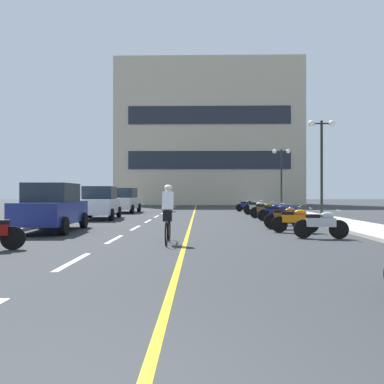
{
  "coord_description": "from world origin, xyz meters",
  "views": [
    {
      "loc": [
        0.67,
        -2.23,
        1.45
      ],
      "look_at": [
        0.21,
        21.11,
        1.51
      ],
      "focal_mm": 36.72,
      "sensor_mm": 36.0,
      "label": 1
    }
  ],
  "objects_px": {
    "motorcycle_9": "(265,210)",
    "motorcycle_8": "(273,212)",
    "street_lamp_far": "(281,165)",
    "parked_car_far": "(124,200)",
    "motorcycle_7": "(279,213)",
    "motorcycle_10": "(264,209)",
    "cyclist_rider": "(168,213)",
    "motorcycle_6": "(288,215)",
    "motorcycle_12": "(254,206)",
    "motorcycle_4": "(295,220)",
    "motorcycle_5": "(286,217)",
    "motorcycle_3": "(321,224)",
    "street_lamp_mid": "(322,147)",
    "motorcycle_13": "(247,205)",
    "parked_car_near": "(52,207)",
    "parked_car_mid": "(100,203)",
    "motorcycle_11": "(257,208)"
  },
  "relations": [
    {
      "from": "motorcycle_9",
      "to": "motorcycle_8",
      "type": "bearing_deg",
      "value": -87.81
    },
    {
      "from": "street_lamp_far",
      "to": "parked_car_far",
      "type": "xyz_separation_m",
      "value": [
        -12.19,
        -2.9,
        -2.81
      ]
    },
    {
      "from": "motorcycle_7",
      "to": "motorcycle_10",
      "type": "relative_size",
      "value": 0.99
    },
    {
      "from": "motorcycle_9",
      "to": "cyclist_rider",
      "type": "distance_m",
      "value": 12.35
    },
    {
      "from": "motorcycle_6",
      "to": "motorcycle_12",
      "type": "distance_m",
      "value": 11.43
    },
    {
      "from": "motorcycle_12",
      "to": "motorcycle_8",
      "type": "bearing_deg",
      "value": -91.35
    },
    {
      "from": "motorcycle_4",
      "to": "motorcycle_5",
      "type": "height_order",
      "value": "same"
    },
    {
      "from": "motorcycle_3",
      "to": "motorcycle_6",
      "type": "relative_size",
      "value": 1.03
    },
    {
      "from": "street_lamp_far",
      "to": "motorcycle_5",
      "type": "bearing_deg",
      "value": -101.16
    },
    {
      "from": "motorcycle_9",
      "to": "street_lamp_mid",
      "type": "bearing_deg",
      "value": -26.64
    },
    {
      "from": "motorcycle_6",
      "to": "motorcycle_10",
      "type": "distance_m",
      "value": 6.53
    },
    {
      "from": "motorcycle_5",
      "to": "motorcycle_10",
      "type": "bearing_deg",
      "value": 86.63
    },
    {
      "from": "street_lamp_mid",
      "to": "cyclist_rider",
      "type": "distance_m",
      "value": 12.88
    },
    {
      "from": "motorcycle_13",
      "to": "motorcycle_12",
      "type": "bearing_deg",
      "value": -79.36
    },
    {
      "from": "parked_car_far",
      "to": "motorcycle_6",
      "type": "height_order",
      "value": "parked_car_far"
    },
    {
      "from": "street_lamp_mid",
      "to": "motorcycle_7",
      "type": "height_order",
      "value": "street_lamp_mid"
    },
    {
      "from": "motorcycle_9",
      "to": "motorcycle_10",
      "type": "bearing_deg",
      "value": 83.05
    },
    {
      "from": "motorcycle_12",
      "to": "cyclist_rider",
      "type": "relative_size",
      "value": 0.95
    },
    {
      "from": "street_lamp_far",
      "to": "motorcycle_10",
      "type": "relative_size",
      "value": 2.9
    },
    {
      "from": "parked_car_near",
      "to": "motorcycle_10",
      "type": "relative_size",
      "value": 2.53
    },
    {
      "from": "cyclist_rider",
      "to": "parked_car_far",
      "type": "bearing_deg",
      "value": 104.83
    },
    {
      "from": "parked_car_mid",
      "to": "motorcycle_11",
      "type": "bearing_deg",
      "value": 25.31
    },
    {
      "from": "motorcycle_4",
      "to": "motorcycle_7",
      "type": "xyz_separation_m",
      "value": [
        0.38,
        4.83,
        0.0
      ]
    },
    {
      "from": "parked_car_near",
      "to": "motorcycle_5",
      "type": "xyz_separation_m",
      "value": [
        9.03,
        1.12,
        -0.44
      ]
    },
    {
      "from": "motorcycle_5",
      "to": "motorcycle_6",
      "type": "height_order",
      "value": "same"
    },
    {
      "from": "parked_car_mid",
      "to": "motorcycle_9",
      "type": "xyz_separation_m",
      "value": [
        9.33,
        0.94,
        -0.44
      ]
    },
    {
      "from": "motorcycle_6",
      "to": "motorcycle_8",
      "type": "xyz_separation_m",
      "value": [
        -0.13,
        3.05,
        0.0
      ]
    },
    {
      "from": "motorcycle_12",
      "to": "motorcycle_13",
      "type": "bearing_deg",
      "value": 100.64
    },
    {
      "from": "motorcycle_7",
      "to": "motorcycle_6",
      "type": "bearing_deg",
      "value": -85.7
    },
    {
      "from": "motorcycle_8",
      "to": "motorcycle_9",
      "type": "bearing_deg",
      "value": 92.19
    },
    {
      "from": "street_lamp_far",
      "to": "motorcycle_12",
      "type": "bearing_deg",
      "value": -132.73
    },
    {
      "from": "motorcycle_11",
      "to": "cyclist_rider",
      "type": "relative_size",
      "value": 0.94
    },
    {
      "from": "parked_car_mid",
      "to": "motorcycle_5",
      "type": "height_order",
      "value": "parked_car_mid"
    },
    {
      "from": "street_lamp_mid",
      "to": "parked_car_far",
      "type": "distance_m",
      "value": 14.69
    },
    {
      "from": "motorcycle_5",
      "to": "motorcycle_8",
      "type": "bearing_deg",
      "value": 85.37
    },
    {
      "from": "motorcycle_3",
      "to": "motorcycle_9",
      "type": "bearing_deg",
      "value": 90.57
    },
    {
      "from": "street_lamp_far",
      "to": "motorcycle_5",
      "type": "xyz_separation_m",
      "value": [
        -3.16,
        -16.01,
        -3.25
      ]
    },
    {
      "from": "motorcycle_11",
      "to": "motorcycle_5",
      "type": "bearing_deg",
      "value": -91.88
    },
    {
      "from": "cyclist_rider",
      "to": "motorcycle_7",
      "type": "bearing_deg",
      "value": 58.85
    },
    {
      "from": "parked_car_near",
      "to": "motorcycle_13",
      "type": "relative_size",
      "value": 2.52
    },
    {
      "from": "motorcycle_12",
      "to": "motorcycle_11",
      "type": "bearing_deg",
      "value": -94.99
    },
    {
      "from": "motorcycle_4",
      "to": "motorcycle_5",
      "type": "bearing_deg",
      "value": 91.02
    },
    {
      "from": "motorcycle_5",
      "to": "motorcycle_11",
      "type": "xyz_separation_m",
      "value": [
        0.34,
        10.37,
        0.0
      ]
    },
    {
      "from": "motorcycle_13",
      "to": "street_lamp_far",
      "type": "bearing_deg",
      "value": 18.05
    },
    {
      "from": "parked_car_far",
      "to": "cyclist_rider",
      "type": "xyz_separation_m",
      "value": [
        4.67,
        -17.64,
        -0.03
      ]
    },
    {
      "from": "parked_car_mid",
      "to": "motorcycle_4",
      "type": "bearing_deg",
      "value": -39.37
    },
    {
      "from": "motorcycle_13",
      "to": "motorcycle_11",
      "type": "bearing_deg",
      "value": -88.84
    },
    {
      "from": "parked_car_near",
      "to": "motorcycle_4",
      "type": "relative_size",
      "value": 2.53
    },
    {
      "from": "motorcycle_9",
      "to": "parked_car_near",
      "type": "bearing_deg",
      "value": -139.4
    },
    {
      "from": "motorcycle_13",
      "to": "motorcycle_7",
      "type": "bearing_deg",
      "value": -89.24
    }
  ]
}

